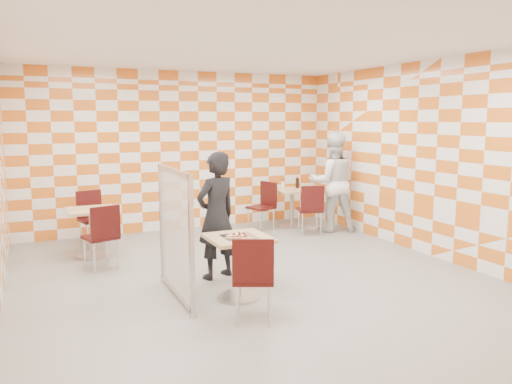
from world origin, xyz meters
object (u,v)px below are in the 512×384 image
Objects in this scene: chair_second_front at (311,206)px; chair_empty_near at (103,232)px; chair_main_front at (253,273)px; partition at (175,233)px; soda_bottle at (297,183)px; sport_bottle at (283,185)px; chair_second_side at (265,202)px; main_table at (238,256)px; second_table at (292,201)px; man_white at (333,182)px; man_dark at (216,216)px; empty_table at (92,224)px; chair_empty_far at (92,214)px.

chair_empty_near is at bearing -170.34° from chair_second_front.
chair_main_front is 0.60× the size of partition.
soda_bottle is (3.30, 3.03, 0.06)m from partition.
chair_second_front is at bearing -79.51° from sport_bottle.
chair_second_side is 4.02× the size of soda_bottle.
main_table is at bearing -128.26° from soda_bottle.
main_table is 2.24m from chair_empty_near.
partition reaches higher than chair_main_front.
second_table is 0.81× the size of chair_main_front.
partition is at bearing -136.85° from second_table.
man_white reaches higher than chair_empty_near.
man_white reaches higher than man_dark.
main_table and empty_table have the same top height.
chair_empty_near is 4.62× the size of sport_bottle.
man_dark reaches higher than chair_empty_near.
man_dark is 3.32m from sport_bottle.
man_dark reaches higher than chair_second_side.
chair_second_side is 1.34m from man_white.
empty_table is (-3.82, -0.64, 0.00)m from second_table.
man_dark reaches higher than chair_main_front.
chair_empty_far reaches higher than main_table.
chair_second_front is 3.79m from chair_empty_near.
chair_second_front is 4.62× the size of sport_bottle.
chair_empty_far is at bearing 89.64° from chair_empty_near.
main_table is 0.40× the size of man_white.
main_table is 4.01m from sport_bottle.
main_table is 3.46m from chair_second_front.
man_white is 0.98m from sport_bottle.
chair_second_side is (-0.61, -0.05, 0.04)m from second_table.
chair_second_front is 3.78m from partition.
chair_empty_near is at bearing 125.51° from main_table.
main_table is 3.26× the size of soda_bottle.
second_table is 3.26× the size of soda_bottle.
chair_main_front is at bearing -69.89° from empty_table.
chair_empty_far is at bearing 101.70° from partition.
main_table is at bearing -124.70° from sport_bottle.
main_table is 0.81× the size of chair_second_side.
chair_second_front is at bearing -12.84° from chair_empty_far.
man_dark is at bearing 48.83° from man_white.
chair_empty_near is at bearing 114.24° from chair_main_front.
chair_empty_far is (-1.29, 3.31, 0.04)m from main_table.
partition is at bearing 155.63° from main_table.
second_table is 4.29m from partition.
soda_bottle is at bearing 55.85° from chair_main_front.
man_dark is 3.44m from man_white.
empty_table is 3.75× the size of sport_bottle.
main_table is 0.91m from man_dark.
chair_main_front and chair_empty_far have the same top height.
chair_second_front reaches higher than main_table.
main_table is 3.67m from chair_second_side.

